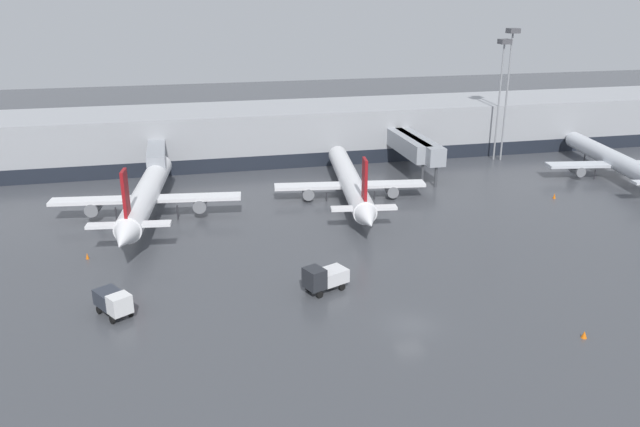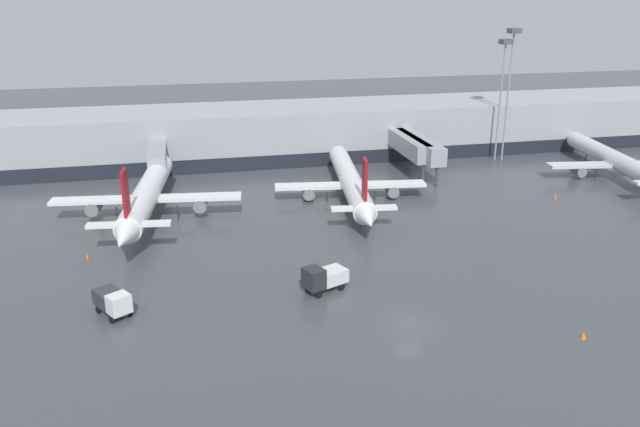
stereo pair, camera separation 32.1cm
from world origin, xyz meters
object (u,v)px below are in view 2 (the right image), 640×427
(traffic_cone_0, at_px, (583,335))
(service_truck_1, at_px, (113,301))
(traffic_cone_4, at_px, (555,196))
(traffic_cone_1, at_px, (87,255))
(parked_jet_0, at_px, (351,181))
(apron_light_mast_4, at_px, (503,67))
(parked_jet_2, at_px, (147,195))
(service_truck_2, at_px, (324,277))
(traffic_cone_2, at_px, (306,193))
(apron_light_mast_0, at_px, (511,61))
(parked_jet_3, at_px, (617,161))

(traffic_cone_0, bearing_deg, service_truck_1, 161.49)
(traffic_cone_0, height_order, traffic_cone_4, traffic_cone_4)
(traffic_cone_1, bearing_deg, traffic_cone_4, 6.70)
(parked_jet_0, xyz_separation_m, apron_light_mast_4, (30.88, 15.66, 13.44))
(parked_jet_2, distance_m, service_truck_2, 31.14)
(traffic_cone_2, bearing_deg, service_truck_1, -128.11)
(service_truck_1, bearing_deg, traffic_cone_2, 110.21)
(traffic_cone_0, height_order, traffic_cone_2, traffic_cone_2)
(parked_jet_0, bearing_deg, traffic_cone_2, 69.12)
(parked_jet_2, bearing_deg, service_truck_1, -178.00)
(service_truck_1, bearing_deg, parked_jet_0, 100.97)
(traffic_cone_4, xyz_separation_m, apron_light_mast_4, (2.06, 22.17, 15.66))
(traffic_cone_0, height_order, apron_light_mast_0, apron_light_mast_0)
(traffic_cone_2, relative_size, apron_light_mast_0, 0.03)
(traffic_cone_1, bearing_deg, traffic_cone_2, 31.10)
(parked_jet_3, relative_size, apron_light_mast_4, 1.75)
(traffic_cone_1, bearing_deg, apron_light_mast_0, 23.66)
(service_truck_1, relative_size, traffic_cone_1, 6.19)
(service_truck_2, distance_m, traffic_cone_0, 24.18)
(parked_jet_2, bearing_deg, parked_jet_0, -78.77)
(service_truck_2, xyz_separation_m, traffic_cone_0, (19.83, -13.79, -1.18))
(parked_jet_0, bearing_deg, apron_light_mast_4, -55.27)
(parked_jet_2, xyz_separation_m, service_truck_1, (-2.32, -25.99, -1.83))
(traffic_cone_1, xyz_separation_m, apron_light_mast_4, (65.25, 29.60, 15.68))
(service_truck_1, bearing_deg, apron_light_mast_0, 92.99)
(traffic_cone_1, bearing_deg, parked_jet_3, 10.67)
(traffic_cone_2, distance_m, apron_light_mast_4, 41.88)
(service_truck_2, relative_size, traffic_cone_4, 6.40)
(traffic_cone_1, xyz_separation_m, traffic_cone_4, (63.19, 7.43, 0.02))
(parked_jet_0, xyz_separation_m, traffic_cone_1, (-34.38, -13.94, -2.24))
(apron_light_mast_0, bearing_deg, traffic_cone_0, -111.69)
(parked_jet_0, relative_size, parked_jet_2, 1.02)
(parked_jet_3, bearing_deg, traffic_cone_1, 109.77)
(traffic_cone_4, distance_m, apron_light_mast_4, 27.22)
(service_truck_1, xyz_separation_m, traffic_cone_0, (39.87, -13.35, -1.14))
(parked_jet_3, bearing_deg, service_truck_2, 126.62)
(parked_jet_2, height_order, apron_light_mast_0, apron_light_mast_0)
(service_truck_1, height_order, traffic_cone_1, service_truck_1)
(apron_light_mast_4, bearing_deg, traffic_cone_0, -110.59)
(parked_jet_3, bearing_deg, parked_jet_2, 101.39)
(apron_light_mast_0, relative_size, apron_light_mast_4, 1.09)
(parked_jet_3, relative_size, service_truck_1, 7.98)
(parked_jet_2, relative_size, traffic_cone_2, 52.89)
(parked_jet_2, bearing_deg, apron_light_mast_4, -66.20)
(traffic_cone_4, bearing_deg, traffic_cone_1, -173.30)
(apron_light_mast_4, bearing_deg, parked_jet_2, -163.31)
(service_truck_1, height_order, traffic_cone_2, service_truck_1)
(parked_jet_2, bearing_deg, traffic_cone_4, -87.41)
(parked_jet_3, xyz_separation_m, service_truck_2, (-54.57, -28.43, -1.21))
(apron_light_mast_4, bearing_deg, parked_jet_0, -153.11)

